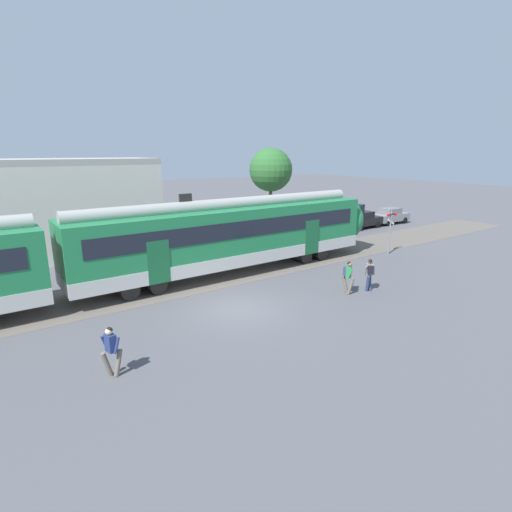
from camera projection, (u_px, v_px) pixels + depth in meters
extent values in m
plane|color=#515156|center=(239.00, 309.00, 17.85)|extent=(160.00, 160.00, 0.00)
cube|color=#605951|center=(14.00, 316.00, 17.18)|extent=(80.00, 4.40, 0.01)
cube|color=#B7B7B2|center=(231.00, 255.00, 23.08)|extent=(18.00, 3.06, 0.70)
cube|color=#1E7542|center=(230.00, 229.00, 22.69)|extent=(18.00, 3.00, 2.40)
cube|color=black|center=(245.00, 229.00, 21.44)|extent=(16.56, 0.03, 0.90)
cube|color=#165731|center=(312.00, 237.00, 24.48)|extent=(1.10, 0.04, 2.10)
cube|color=#165731|center=(159.00, 262.00, 18.93)|extent=(1.10, 0.04, 2.10)
cylinder|color=#9C9C97|center=(230.00, 204.00, 22.34)|extent=(17.64, 0.70, 0.70)
cube|color=black|center=(185.00, 198.00, 20.68)|extent=(0.70, 0.12, 0.40)
cylinder|color=black|center=(310.00, 250.00, 26.76)|extent=(0.90, 2.40, 0.90)
cylinder|color=black|center=(294.00, 253.00, 25.97)|extent=(0.90, 2.40, 0.90)
cylinder|color=black|center=(150.00, 280.00, 20.50)|extent=(0.90, 2.40, 0.90)
cylinder|color=black|center=(123.00, 285.00, 19.71)|extent=(0.90, 2.40, 0.90)
ellipsoid|color=#1E7542|center=(345.00, 219.00, 28.13)|extent=(1.80, 2.85, 2.95)
cube|color=black|center=(349.00, 210.00, 28.17)|extent=(0.40, 2.40, 1.00)
cylinder|color=#6B6051|center=(107.00, 364.00, 12.43)|extent=(0.38, 0.22, 0.87)
cylinder|color=#6B6051|center=(118.00, 363.00, 12.51)|extent=(0.38, 0.22, 0.87)
cube|color=navy|center=(111.00, 343.00, 12.29)|extent=(0.31, 0.40, 0.56)
cylinder|color=navy|center=(117.00, 346.00, 12.22)|extent=(0.26, 0.14, 0.52)
cylinder|color=navy|center=(105.00, 343.00, 12.39)|extent=(0.26, 0.14, 0.52)
sphere|color=beige|center=(109.00, 331.00, 12.18)|extent=(0.22, 0.22, 0.22)
sphere|color=black|center=(109.00, 330.00, 12.18)|extent=(0.20, 0.20, 0.20)
cylinder|color=#6B6051|center=(351.00, 286.00, 19.59)|extent=(0.33, 0.37, 0.87)
cylinder|color=#6B6051|center=(345.00, 285.00, 19.84)|extent=(0.33, 0.37, 0.87)
cube|color=#2D7F47|center=(349.00, 272.00, 19.53)|extent=(0.43, 0.40, 0.56)
cylinder|color=#2D7F47|center=(348.00, 271.00, 19.77)|extent=(0.22, 0.25, 0.52)
cylinder|color=#2D7F47|center=(350.00, 274.00, 19.32)|extent=(0.22, 0.25, 0.52)
sphere|color=#9E7051|center=(350.00, 264.00, 19.43)|extent=(0.22, 0.22, 0.22)
sphere|color=black|center=(349.00, 264.00, 19.43)|extent=(0.20, 0.20, 0.20)
cube|color=navy|center=(345.00, 271.00, 19.59)|extent=(0.32, 0.29, 0.40)
cylinder|color=navy|center=(370.00, 282.00, 20.28)|extent=(0.34, 0.37, 0.87)
cylinder|color=navy|center=(368.00, 283.00, 20.02)|extent=(0.34, 0.37, 0.87)
cube|color=gray|center=(370.00, 269.00, 19.97)|extent=(0.43, 0.41, 0.56)
cylinder|color=gray|center=(366.00, 270.00, 19.92)|extent=(0.22, 0.25, 0.52)
cylinder|color=gray|center=(374.00, 270.00, 20.05)|extent=(0.22, 0.25, 0.52)
sphere|color=brown|center=(370.00, 262.00, 19.89)|extent=(0.22, 0.22, 0.22)
sphere|color=black|center=(370.00, 261.00, 19.86)|extent=(0.20, 0.20, 0.20)
cube|color=black|center=(371.00, 270.00, 19.79)|extent=(0.32, 0.30, 0.40)
cube|color=#B22323|center=(325.00, 228.00, 33.41)|extent=(4.04, 1.74, 0.68)
cube|color=maroon|center=(324.00, 221.00, 33.17)|extent=(1.93, 1.49, 0.56)
cube|color=black|center=(332.00, 220.00, 33.69)|extent=(0.15, 1.37, 0.48)
cylinder|color=black|center=(329.00, 229.00, 34.79)|extent=(0.60, 0.21, 0.60)
cylinder|color=black|center=(342.00, 232.00, 33.54)|extent=(0.60, 0.21, 0.60)
cylinder|color=black|center=(307.00, 232.00, 33.45)|extent=(0.60, 0.21, 0.60)
cylinder|color=black|center=(320.00, 235.00, 32.20)|extent=(0.60, 0.21, 0.60)
cube|color=black|center=(362.00, 221.00, 36.60)|extent=(4.05, 1.76, 0.68)
cube|color=black|center=(362.00, 215.00, 36.36)|extent=(1.94, 1.50, 0.56)
cube|color=black|center=(368.00, 214.00, 36.92)|extent=(0.16, 1.37, 0.48)
cylinder|color=black|center=(364.00, 222.00, 38.01)|extent=(0.61, 0.22, 0.60)
cylinder|color=black|center=(378.00, 225.00, 36.81)|extent=(0.61, 0.22, 0.60)
cylinder|color=black|center=(347.00, 225.00, 36.56)|extent=(0.61, 0.22, 0.60)
cylinder|color=black|center=(360.00, 228.00, 35.36)|extent=(0.61, 0.22, 0.60)
cube|color=gray|center=(390.00, 217.00, 38.87)|extent=(4.02, 1.68, 0.68)
cube|color=slate|center=(390.00, 211.00, 38.63)|extent=(1.92, 1.46, 0.56)
cube|color=black|center=(396.00, 211.00, 39.16)|extent=(0.13, 1.37, 0.48)
cylinder|color=black|center=(391.00, 218.00, 40.26)|extent=(0.60, 0.21, 0.60)
cylinder|color=black|center=(405.00, 220.00, 39.02)|extent=(0.60, 0.21, 0.60)
cylinder|color=black|center=(375.00, 221.00, 38.89)|extent=(0.60, 0.21, 0.60)
cylinder|color=black|center=(389.00, 223.00, 37.65)|extent=(0.60, 0.21, 0.60)
cylinder|color=gray|center=(390.00, 233.00, 27.10)|extent=(0.11, 0.11, 3.00)
cube|color=black|center=(391.00, 214.00, 26.79)|extent=(0.80, 0.10, 0.10)
sphere|color=red|center=(389.00, 215.00, 26.53)|extent=(0.20, 0.20, 0.20)
sphere|color=red|center=(396.00, 214.00, 26.95)|extent=(0.20, 0.20, 0.20)
cube|color=white|center=(391.00, 222.00, 26.89)|extent=(0.72, 0.03, 0.48)
cylinder|color=brown|center=(270.00, 205.00, 37.84)|extent=(0.32, 0.32, 3.79)
sphere|color=#2D662D|center=(271.00, 170.00, 37.00)|extent=(4.00, 4.00, 4.00)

